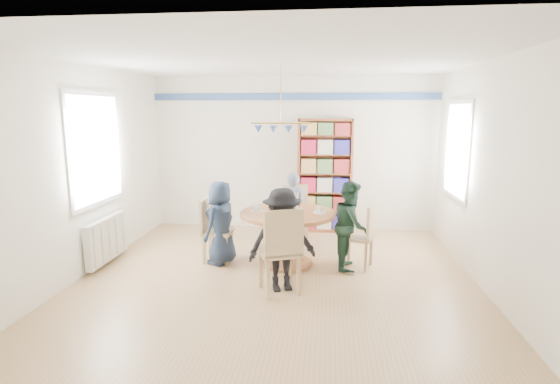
# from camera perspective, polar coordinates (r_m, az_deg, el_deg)

# --- Properties ---
(ground) EXTENTS (5.00, 5.00, 0.00)m
(ground) POSITION_cam_1_polar(r_m,az_deg,el_deg) (5.68, -0.45, -11.22)
(ground) COLOR tan
(room_shell) EXTENTS (5.00, 5.00, 5.00)m
(room_shell) POSITION_cam_1_polar(r_m,az_deg,el_deg) (6.19, -1.93, 6.30)
(room_shell) COLOR white
(room_shell) RESTS_ON ground
(radiator) EXTENTS (0.12, 1.00, 0.60)m
(radiator) POSITION_cam_1_polar(r_m,az_deg,el_deg) (6.56, -21.70, -5.75)
(radiator) COLOR silver
(radiator) RESTS_ON ground
(dining_table) EXTENTS (1.30, 1.30, 0.75)m
(dining_table) POSITION_cam_1_polar(r_m,az_deg,el_deg) (6.00, 1.01, -4.42)
(dining_table) COLOR brown
(dining_table) RESTS_ON ground
(chair_left) EXTENTS (0.40, 0.40, 0.90)m
(chair_left) POSITION_cam_1_polar(r_m,az_deg,el_deg) (6.25, -8.82, -4.53)
(chair_left) COLOR tan
(chair_left) RESTS_ON ground
(chair_right) EXTENTS (0.49, 0.49, 0.88)m
(chair_right) POSITION_cam_1_polar(r_m,az_deg,el_deg) (6.01, 10.81, -5.31)
(chair_right) COLOR tan
(chair_right) RESTS_ON ground
(chair_far) EXTENTS (0.47, 0.47, 0.94)m
(chair_far) POSITION_cam_1_polar(r_m,az_deg,el_deg) (7.02, 1.99, -2.55)
(chair_far) COLOR tan
(chair_far) RESTS_ON ground
(chair_near) EXTENTS (0.59, 0.59, 1.03)m
(chair_near) POSITION_cam_1_polar(r_m,az_deg,el_deg) (5.05, 0.14, -7.20)
(chair_near) COLOR tan
(chair_near) RESTS_ON ground
(person_left) EXTENTS (0.55, 0.67, 1.17)m
(person_left) POSITION_cam_1_polar(r_m,az_deg,el_deg) (6.11, -7.74, -3.99)
(person_left) COLOR #192539
(person_left) RESTS_ON ground
(person_right) EXTENTS (0.48, 0.60, 1.19)m
(person_right) POSITION_cam_1_polar(r_m,az_deg,el_deg) (5.95, 9.25, -4.30)
(person_right) COLOR #172E22
(person_right) RESTS_ON ground
(person_far) EXTENTS (0.46, 0.33, 1.17)m
(person_far) POSITION_cam_1_polar(r_m,az_deg,el_deg) (6.87, 1.60, -2.23)
(person_far) COLOR gray
(person_far) RESTS_ON ground
(person_near) EXTENTS (0.91, 0.70, 1.23)m
(person_near) POSITION_cam_1_polar(r_m,az_deg,el_deg) (5.15, 0.28, -6.28)
(person_near) COLOR black
(person_near) RESTS_ON ground
(bookshelf) EXTENTS (0.94, 0.28, 1.97)m
(bookshelf) POSITION_cam_1_polar(r_m,az_deg,el_deg) (7.66, 5.88, 1.99)
(bookshelf) COLOR brown
(bookshelf) RESTS_ON ground
(tableware) EXTENTS (1.04, 1.04, 0.27)m
(tableware) POSITION_cam_1_polar(r_m,az_deg,el_deg) (5.97, 0.83, -2.00)
(tableware) COLOR white
(tableware) RESTS_ON dining_table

